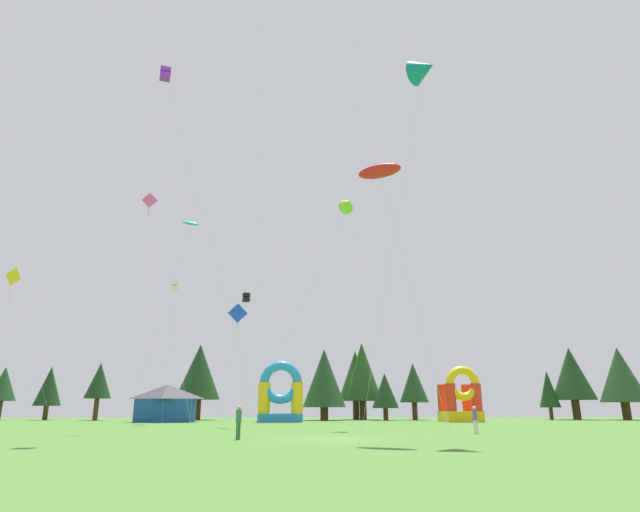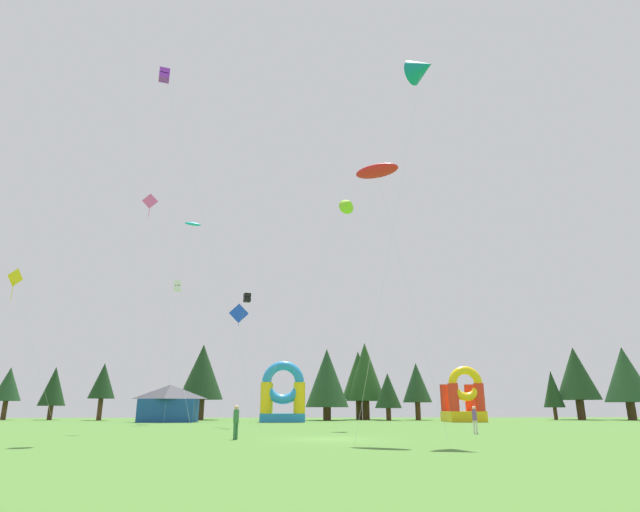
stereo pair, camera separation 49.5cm
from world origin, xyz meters
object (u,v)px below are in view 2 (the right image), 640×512
(kite_cyan_parafoil, at_px, (193,225))
(person_midfield, at_px, (475,417))
(kite_teal_delta, at_px, (421,69))
(kite_pink_diamond, at_px, (151,205))
(kite_white_box, at_px, (178,286))
(kite_lime_delta, at_px, (348,204))
(kite_yellow_diamond, at_px, (14,279))
(festival_tent, at_px, (169,403))
(inflatable_orange_dome, at_px, (463,401))
(kite_purple_box, at_px, (165,77))
(inflatable_red_slide, at_px, (283,399))
(kite_red_parafoil, at_px, (377,171))
(person_far_side, at_px, (236,419))
(kite_black_box, at_px, (247,298))
(kite_blue_diamond, at_px, (239,315))

(kite_cyan_parafoil, height_order, person_midfield, kite_cyan_parafoil)
(kite_teal_delta, distance_m, kite_pink_diamond, 23.24)
(kite_white_box, relative_size, person_midfield, 9.11)
(kite_lime_delta, relative_size, kite_white_box, 1.29)
(kite_yellow_diamond, height_order, festival_tent, kite_yellow_diamond)
(kite_yellow_diamond, relative_size, inflatable_orange_dome, 1.89)
(kite_purple_box, xyz_separation_m, inflatable_red_slide, (8.30, 30.56, -21.51))
(inflatable_orange_dome, bearing_deg, kite_red_parafoil, -113.95)
(festival_tent, bearing_deg, kite_cyan_parafoil, -65.28)
(inflatable_orange_dome, bearing_deg, kite_purple_box, -134.13)
(person_midfield, bearing_deg, kite_pink_diamond, -177.62)
(kite_yellow_diamond, height_order, kite_cyan_parafoil, kite_cyan_parafoil)
(kite_purple_box, xyz_separation_m, kite_teal_delta, (17.62, -2.93, -0.79))
(kite_lime_delta, distance_m, person_far_side, 24.63)
(festival_tent, bearing_deg, kite_red_parafoil, -61.55)
(person_far_side, bearing_deg, kite_teal_delta, -48.11)
(kite_black_box, bearing_deg, inflatable_red_slide, 78.57)
(kite_yellow_diamond, height_order, kite_white_box, kite_white_box)
(kite_teal_delta, distance_m, inflatable_red_slide, 40.47)
(kite_lime_delta, bearing_deg, person_far_side, -118.20)
(kite_red_parafoil, height_order, kite_pink_diamond, kite_pink_diamond)
(kite_blue_diamond, height_order, kite_teal_delta, kite_teal_delta)
(festival_tent, bearing_deg, kite_black_box, -57.95)
(kite_cyan_parafoil, relative_size, person_far_side, 13.02)
(person_midfield, bearing_deg, inflatable_red_slide, 129.34)
(kite_teal_delta, relative_size, kite_red_parafoil, 1.56)
(kite_yellow_diamond, relative_size, kite_black_box, 1.03)
(kite_lime_delta, bearing_deg, kite_blue_diamond, 151.31)
(kite_pink_diamond, bearing_deg, person_midfield, -12.68)
(kite_red_parafoil, bearing_deg, kite_blue_diamond, 115.11)
(kite_pink_diamond, bearing_deg, kite_lime_delta, 13.29)
(kite_blue_diamond, bearing_deg, kite_white_box, 129.66)
(kite_yellow_diamond, relative_size, kite_white_box, 0.77)
(person_midfield, height_order, inflatable_orange_dome, inflatable_orange_dome)
(inflatable_red_slide, bearing_deg, kite_blue_diamond, -106.71)
(inflatable_red_slide, bearing_deg, kite_black_box, -101.43)
(kite_cyan_parafoil, height_order, kite_pink_diamond, kite_cyan_parafoil)
(kite_black_box, relative_size, kite_white_box, 0.75)
(kite_cyan_parafoil, relative_size, inflatable_orange_dome, 3.57)
(kite_blue_diamond, distance_m, kite_black_box, 2.61)
(kite_pink_diamond, height_order, person_midfield, kite_pink_diamond)
(kite_yellow_diamond, xyz_separation_m, inflatable_orange_dome, (42.40, 21.76, -9.05))
(kite_blue_diamond, relative_size, kite_lime_delta, 0.53)
(kite_blue_diamond, bearing_deg, kite_teal_delta, -55.80)
(kite_black_box, bearing_deg, kite_lime_delta, -20.25)
(festival_tent, bearing_deg, person_midfield, -47.50)
(kite_red_parafoil, distance_m, festival_tent, 41.60)
(kite_pink_diamond, xyz_separation_m, person_midfield, (23.39, -5.26, -16.32))
(kite_cyan_parafoil, distance_m, kite_red_parafoil, 35.18)
(kite_purple_box, bearing_deg, kite_blue_diamond, 76.05)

